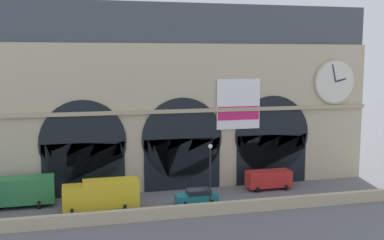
{
  "coord_description": "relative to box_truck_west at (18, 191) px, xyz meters",
  "views": [
    {
      "loc": [
        -12.34,
        -47.64,
        15.39
      ],
      "look_at": [
        1.16,
        5.0,
        8.14
      ],
      "focal_mm": 44.53,
      "sensor_mm": 36.0,
      "label": 1
    }
  ],
  "objects": [
    {
      "name": "quay_parapet_wall",
      "position": [
        17.92,
        -7.26,
        -1.1
      ],
      "size": [
        90.0,
        0.7,
        1.2
      ],
      "primitive_type": "cube",
      "color": "#BCAD8C",
      "rests_on": "ground"
    },
    {
      "name": "box_truck_midwest",
      "position": [
        8.32,
        -3.31,
        0.0
      ],
      "size": [
        7.5,
        2.91,
        3.12
      ],
      "color": "gold",
      "rests_on": "ground"
    },
    {
      "name": "street_lamp_quayside",
      "position": [
        18.68,
        -6.46,
        2.71
      ],
      "size": [
        0.44,
        0.44,
        6.9
      ],
      "color": "black",
      "rests_on": "ground"
    },
    {
      "name": "ground_plane",
      "position": [
        17.92,
        -2.71,
        -1.7
      ],
      "size": [
        200.0,
        200.0,
        0.0
      ],
      "primitive_type": "plane",
      "color": "slate"
    },
    {
      "name": "car_center",
      "position": [
        18.16,
        -3.42,
        -0.9
      ],
      "size": [
        4.4,
        2.22,
        1.55
      ],
      "color": "#19727A",
      "rests_on": "ground"
    },
    {
      "name": "box_truck_west",
      "position": [
        0.0,
        0.0,
        0.0
      ],
      "size": [
        7.5,
        2.91,
        3.12
      ],
      "color": "#28479E",
      "rests_on": "ground"
    },
    {
      "name": "station_building",
      "position": [
        17.95,
        5.1,
        8.74
      ],
      "size": [
        46.84,
        6.03,
        21.45
      ],
      "color": "#BCAD8C",
      "rests_on": "ground"
    },
    {
      "name": "van_mideast",
      "position": [
        27.69,
        -0.15,
        -0.45
      ],
      "size": [
        5.2,
        2.48,
        2.2
      ],
      "color": "red",
      "rests_on": "ground"
    }
  ]
}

